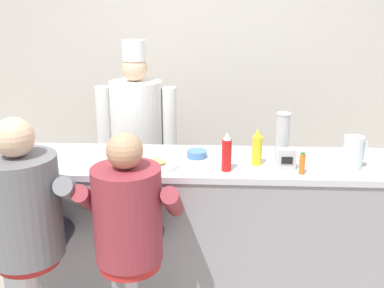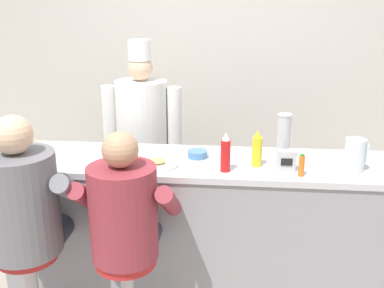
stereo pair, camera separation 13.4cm
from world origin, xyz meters
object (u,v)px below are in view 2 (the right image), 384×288
object	(u,v)px
napkin_dispenser_chrome	(286,160)
mustard_bottle_yellow	(257,149)
diner_seated_grey	(25,208)
cook_in_whites_near	(142,133)
breakfast_plate	(156,164)
water_pitcher_clear	(355,155)
diner_seated_maroon	(125,219)
cup_stack_steel	(283,138)
hot_sauce_bottle_orange	(302,165)
cereal_bowl	(198,154)
coffee_mug_tan	(30,145)
coffee_mug_blue	(126,155)
ketchup_bottle_red	(225,153)

from	to	relation	value
napkin_dispenser_chrome	mustard_bottle_yellow	bearing A→B (deg)	161.76
diner_seated_grey	cook_in_whites_near	bearing A→B (deg)	73.44
breakfast_plate	water_pitcher_clear	bearing A→B (deg)	2.46
diner_seated_maroon	breakfast_plate	bearing A→B (deg)	76.33
diner_seated_maroon	cup_stack_steel	bearing A→B (deg)	33.14
napkin_dispenser_chrome	diner_seated_grey	bearing A→B (deg)	-163.91
diner_seated_grey	cook_in_whites_near	xyz separation A→B (m)	(0.40, 1.35, 0.06)
mustard_bottle_yellow	water_pitcher_clear	size ratio (longest dim) A/B	1.18
diner_seated_grey	cook_in_whites_near	world-z (taller)	cook_in_whites_near
hot_sauce_bottle_orange	cereal_bowl	distance (m)	0.70
mustard_bottle_yellow	coffee_mug_tan	world-z (taller)	mustard_bottle_yellow
diner_seated_maroon	cook_in_whites_near	size ratio (longest dim) A/B	0.79
coffee_mug_blue	napkin_dispenser_chrome	world-z (taller)	napkin_dispenser_chrome
hot_sauce_bottle_orange	coffee_mug_tan	size ratio (longest dim) A/B	1.13
diner_seated_grey	diner_seated_maroon	world-z (taller)	diner_seated_grey
water_pitcher_clear	cereal_bowl	distance (m)	0.99
mustard_bottle_yellow	cup_stack_steel	distance (m)	0.20
cup_stack_steel	cook_in_whites_near	size ratio (longest dim) A/B	0.19
cereal_bowl	coffee_mug_blue	bearing A→B (deg)	-167.52
mustard_bottle_yellow	breakfast_plate	xyz separation A→B (m)	(-0.63, -0.07, -0.10)
ketchup_bottle_red	cook_in_whites_near	size ratio (longest dim) A/B	0.14
diner_seated_grey	cook_in_whites_near	size ratio (longest dim) A/B	0.84
cereal_bowl	diner_seated_maroon	size ratio (longest dim) A/B	0.10
ketchup_bottle_red	diner_seated_maroon	size ratio (longest dim) A/B	0.18
hot_sauce_bottle_orange	cup_stack_steel	world-z (taller)	cup_stack_steel
mustard_bottle_yellow	cup_stack_steel	xyz separation A→B (m)	(0.17, 0.10, 0.05)
mustard_bottle_yellow	hot_sauce_bottle_orange	xyz separation A→B (m)	(0.26, -0.15, -0.04)
diner_seated_grey	cup_stack_steel	bearing A→B (deg)	21.57
hot_sauce_bottle_orange	cup_stack_steel	bearing A→B (deg)	109.75
cup_stack_steel	diner_seated_maroon	xyz separation A→B (m)	(-0.91, -0.59, -0.32)
mustard_bottle_yellow	diner_seated_maroon	bearing A→B (deg)	-146.19
ketchup_bottle_red	diner_seated_grey	size ratio (longest dim) A/B	0.17
breakfast_plate	cereal_bowl	bearing A→B (deg)	37.80
coffee_mug_blue	cook_in_whites_near	world-z (taller)	cook_in_whites_near
water_pitcher_clear	coffee_mug_tan	distance (m)	2.16
mustard_bottle_yellow	diner_seated_maroon	distance (m)	0.93
ketchup_bottle_red	cereal_bowl	distance (m)	0.32
coffee_mug_tan	napkin_dispenser_chrome	world-z (taller)	napkin_dispenser_chrome
coffee_mug_blue	diner_seated_maroon	xyz separation A→B (m)	(0.11, -0.51, -0.20)
diner_seated_maroon	ketchup_bottle_red	bearing A→B (deg)	34.95
cup_stack_steel	diner_seated_grey	world-z (taller)	diner_seated_grey
breakfast_plate	coffee_mug_blue	size ratio (longest dim) A/B	2.14
water_pitcher_clear	diner_seated_grey	size ratio (longest dim) A/B	0.14
water_pitcher_clear	napkin_dispenser_chrome	xyz separation A→B (m)	(-0.42, -0.04, -0.04)
breakfast_plate	coffee_mug_tan	distance (m)	0.95
mustard_bottle_yellow	cup_stack_steel	bearing A→B (deg)	30.09
cup_stack_steel	napkin_dispenser_chrome	bearing A→B (deg)	-87.23
cereal_bowl	cup_stack_steel	size ratio (longest dim) A/B	0.42
coffee_mug_tan	cereal_bowl	bearing A→B (deg)	-1.14
diner_seated_grey	water_pitcher_clear	bearing A→B (deg)	13.85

